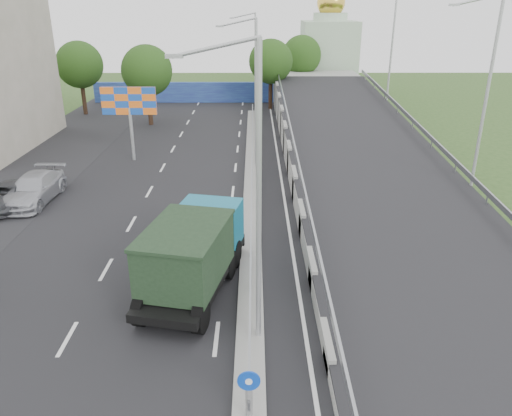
{
  "coord_description": "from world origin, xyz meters",
  "views": [
    {
      "loc": [
        0.15,
        -8.65,
        11.07
      ],
      "look_at": [
        0.24,
        12.95,
        2.2
      ],
      "focal_mm": 35.0,
      "sensor_mm": 36.0,
      "label": 1
    }
  ],
  "objects_px": {
    "lamp_post_mid": "(253,87)",
    "lamp_post_near": "(253,186)",
    "billboard": "(129,105)",
    "sign_bollard": "(249,394)",
    "lamp_post_far": "(254,57)",
    "dump_truck": "(194,250)",
    "parked_car_c": "(8,196)",
    "church": "(329,51)",
    "parked_car_d": "(34,189)"
  },
  "relations": [
    {
      "from": "lamp_post_mid",
      "to": "lamp_post_near",
      "type": "bearing_deg",
      "value": -90.0
    },
    {
      "from": "lamp_post_near",
      "to": "billboard",
      "type": "bearing_deg",
      "value": 112.49
    },
    {
      "from": "sign_bollard",
      "to": "lamp_post_far",
      "type": "bearing_deg",
      "value": 89.86
    },
    {
      "from": "sign_bollard",
      "to": "dump_truck",
      "type": "xyz_separation_m",
      "value": [
        -2.31,
        7.3,
        0.73
      ]
    },
    {
      "from": "billboard",
      "to": "parked_car_c",
      "type": "relative_size",
      "value": 1.14
    },
    {
      "from": "church",
      "to": "parked_car_d",
      "type": "relative_size",
      "value": 2.44
    },
    {
      "from": "lamp_post_mid",
      "to": "parked_car_d",
      "type": "distance_m",
      "value": 15.53
    },
    {
      "from": "lamp_post_far",
      "to": "church",
      "type": "relative_size",
      "value": 0.73
    },
    {
      "from": "lamp_post_near",
      "to": "parked_car_c",
      "type": "xyz_separation_m",
      "value": [
        -14.35,
        12.61,
        -5.14
      ]
    },
    {
      "from": "billboard",
      "to": "lamp_post_near",
      "type": "bearing_deg",
      "value": -67.51
    },
    {
      "from": "church",
      "to": "parked_car_c",
      "type": "relative_size",
      "value": 2.85
    },
    {
      "from": "lamp_post_near",
      "to": "parked_car_c",
      "type": "height_order",
      "value": "lamp_post_near"
    },
    {
      "from": "church",
      "to": "sign_bollard",
      "type": "bearing_deg",
      "value": -99.81
    },
    {
      "from": "lamp_post_far",
      "to": "parked_car_c",
      "type": "height_order",
      "value": "lamp_post_far"
    },
    {
      "from": "lamp_post_mid",
      "to": "billboard",
      "type": "relative_size",
      "value": 1.83
    },
    {
      "from": "lamp_post_mid",
      "to": "parked_car_c",
      "type": "bearing_deg",
      "value": -152.74
    },
    {
      "from": "sign_bollard",
      "to": "dump_truck",
      "type": "distance_m",
      "value": 7.69
    },
    {
      "from": "sign_bollard",
      "to": "lamp_post_mid",
      "type": "bearing_deg",
      "value": 89.74
    },
    {
      "from": "lamp_post_near",
      "to": "lamp_post_mid",
      "type": "distance_m",
      "value": 20.0
    },
    {
      "from": "sign_bollard",
      "to": "billboard",
      "type": "height_order",
      "value": "billboard"
    },
    {
      "from": "lamp_post_near",
      "to": "billboard",
      "type": "xyz_separation_m",
      "value": [
        -9.11,
        22.0,
        -1.62
      ]
    },
    {
      "from": "lamp_post_near",
      "to": "parked_car_d",
      "type": "distance_m",
      "value": 19.43
    },
    {
      "from": "billboard",
      "to": "dump_truck",
      "type": "height_order",
      "value": "billboard"
    },
    {
      "from": "lamp_post_near",
      "to": "dump_truck",
      "type": "relative_size",
      "value": 1.32
    },
    {
      "from": "lamp_post_far",
      "to": "dump_truck",
      "type": "bearing_deg",
      "value": -93.79
    },
    {
      "from": "lamp_post_near",
      "to": "dump_truck",
      "type": "height_order",
      "value": "lamp_post_near"
    },
    {
      "from": "church",
      "to": "dump_truck",
      "type": "relative_size",
      "value": 1.81
    },
    {
      "from": "billboard",
      "to": "parked_car_c",
      "type": "distance_m",
      "value": 11.31
    },
    {
      "from": "church",
      "to": "parked_car_d",
      "type": "height_order",
      "value": "church"
    },
    {
      "from": "billboard",
      "to": "dump_truck",
      "type": "xyz_separation_m",
      "value": [
        6.69,
        -18.53,
        -2.42
      ]
    },
    {
      "from": "lamp_post_near",
      "to": "billboard",
      "type": "distance_m",
      "value": 23.87
    },
    {
      "from": "parked_car_c",
      "to": "sign_bollard",
      "type": "bearing_deg",
      "value": -46.31
    },
    {
      "from": "lamp_post_near",
      "to": "parked_car_c",
      "type": "relative_size",
      "value": 2.08
    },
    {
      "from": "lamp_post_far",
      "to": "church",
      "type": "bearing_deg",
      "value": 54.76
    },
    {
      "from": "dump_truck",
      "to": "parked_car_c",
      "type": "xyz_separation_m",
      "value": [
        -11.93,
        9.13,
        -1.09
      ]
    },
    {
      "from": "dump_truck",
      "to": "lamp_post_mid",
      "type": "bearing_deg",
      "value": 93.78
    },
    {
      "from": "church",
      "to": "dump_truck",
      "type": "xyz_separation_m",
      "value": [
        -12.31,
        -50.53,
        -3.54
      ]
    },
    {
      "from": "lamp_post_near",
      "to": "lamp_post_far",
      "type": "distance_m",
      "value": 40.0
    },
    {
      "from": "parked_car_c",
      "to": "dump_truck",
      "type": "bearing_deg",
      "value": -34.66
    },
    {
      "from": "sign_bollard",
      "to": "lamp_post_mid",
      "type": "distance_m",
      "value": 24.3
    },
    {
      "from": "lamp_post_mid",
      "to": "parked_car_c",
      "type": "xyz_separation_m",
      "value": [
        -14.35,
        -7.39,
        -5.14
      ]
    },
    {
      "from": "sign_bollard",
      "to": "lamp_post_near",
      "type": "relative_size",
      "value": 0.17
    },
    {
      "from": "billboard",
      "to": "parked_car_d",
      "type": "xyz_separation_m",
      "value": [
        -4.04,
        -8.59,
        -3.36
      ]
    },
    {
      "from": "billboard",
      "to": "parked_car_c",
      "type": "xyz_separation_m",
      "value": [
        -5.24,
        -9.39,
        -3.51
      ]
    },
    {
      "from": "lamp_post_far",
      "to": "parked_car_d",
      "type": "height_order",
      "value": "lamp_post_far"
    },
    {
      "from": "billboard",
      "to": "parked_car_d",
      "type": "bearing_deg",
      "value": -115.19
    },
    {
      "from": "billboard",
      "to": "church",
      "type": "bearing_deg",
      "value": 59.3
    },
    {
      "from": "church",
      "to": "parked_car_d",
      "type": "xyz_separation_m",
      "value": [
        -23.04,
        -40.59,
        -4.49
      ]
    },
    {
      "from": "parked_car_d",
      "to": "sign_bollard",
      "type": "bearing_deg",
      "value": -50.67
    },
    {
      "from": "lamp_post_mid",
      "to": "parked_car_c",
      "type": "distance_m",
      "value": 16.94
    }
  ]
}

